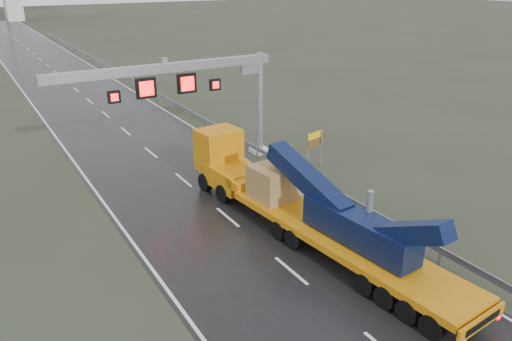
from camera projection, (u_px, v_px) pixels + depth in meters
ground at (351, 322)px, 18.93m from camera, size 400.00×400.00×0.00m
road at (90, 101)px, 50.76m from camera, size 11.00×200.00×0.02m
guardrail at (184, 108)px, 45.45m from camera, size 0.20×140.00×1.40m
sign_gantry at (197, 83)px, 32.15m from camera, size 14.90×1.20×7.42m
heavy_haul_truck at (288, 196)px, 25.42m from camera, size 4.30×18.65×4.34m
exit_sign_pair at (315, 143)px, 32.93m from camera, size 1.48×0.48×2.60m
striped_barrier at (286, 153)px, 34.80m from camera, size 0.72×0.54×1.09m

